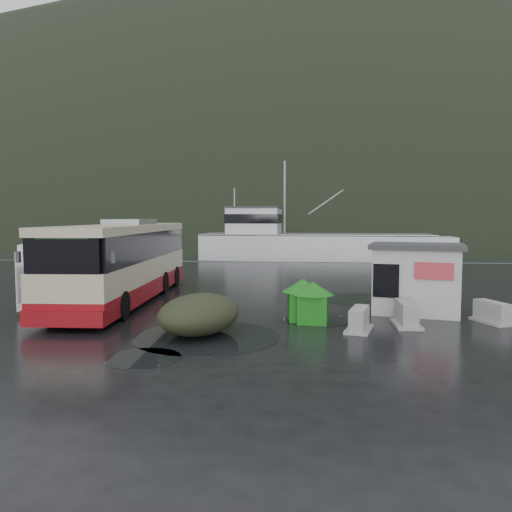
# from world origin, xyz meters

# --- Properties ---
(ground) EXTENTS (160.00, 160.00, 0.00)m
(ground) POSITION_xyz_m (0.00, 0.00, 0.00)
(ground) COLOR black
(ground) RESTS_ON ground
(harbor_water) EXTENTS (300.00, 180.00, 0.02)m
(harbor_water) POSITION_xyz_m (0.00, 110.00, 0.00)
(harbor_water) COLOR black
(harbor_water) RESTS_ON ground
(quay_edge) EXTENTS (160.00, 0.60, 1.50)m
(quay_edge) POSITION_xyz_m (0.00, 20.00, 0.00)
(quay_edge) COLOR #999993
(quay_edge) RESTS_ON ground
(headland) EXTENTS (780.00, 540.00, 570.00)m
(headland) POSITION_xyz_m (10.00, 250.00, 0.00)
(headland) COLOR black
(headland) RESTS_ON ground
(coach_bus) EXTENTS (3.31, 12.25, 3.45)m
(coach_bus) POSITION_xyz_m (-3.51, 1.72, 0.00)
(coach_bus) COLOR #C5B995
(coach_bus) RESTS_ON ground
(white_van) EXTENTS (4.10, 6.47, 2.56)m
(white_van) POSITION_xyz_m (-6.19, 1.04, 0.00)
(white_van) COLOR silver
(white_van) RESTS_ON ground
(waste_bin_left) EXTENTS (1.11, 1.11, 1.39)m
(waste_bin_left) POSITION_xyz_m (4.24, -2.28, 0.00)
(waste_bin_left) COLOR #167414
(waste_bin_left) RESTS_ON ground
(waste_bin_right) EXTENTS (1.10, 1.10, 1.43)m
(waste_bin_right) POSITION_xyz_m (3.91, -1.84, 0.00)
(waste_bin_right) COLOR #167414
(waste_bin_right) RESTS_ON ground
(dome_tent) EXTENTS (3.11, 3.65, 1.22)m
(dome_tent) POSITION_xyz_m (0.76, -4.05, 0.00)
(dome_tent) COLOR #2A2E1C
(dome_tent) RESTS_ON ground
(ticket_kiosk) EXTENTS (3.78, 3.22, 2.55)m
(ticket_kiosk) POSITION_xyz_m (8.08, -0.19, 0.00)
(ticket_kiosk) COLOR #B9B8B4
(ticket_kiosk) RESTS_ON ground
(jersey_barrier_a) EXTENTS (1.09, 1.58, 0.72)m
(jersey_barrier_a) POSITION_xyz_m (5.62, -3.27, 0.00)
(jersey_barrier_a) COLOR #999993
(jersey_barrier_a) RESTS_ON ground
(jersey_barrier_b) EXTENTS (0.83, 1.60, 0.79)m
(jersey_barrier_b) POSITION_xyz_m (7.25, -2.45, 0.00)
(jersey_barrier_b) COLOR #999993
(jersey_barrier_b) RESTS_ON ground
(jersey_barrier_c) EXTENTS (1.15, 1.58, 0.71)m
(jersey_barrier_c) POSITION_xyz_m (10.20, -1.78, 0.00)
(jersey_barrier_c) COLOR #999993
(jersey_barrier_c) RESTS_ON ground
(fishing_trawler) EXTENTS (25.87, 7.47, 10.21)m
(fishing_trawler) POSITION_xyz_m (5.75, 29.25, 0.00)
(fishing_trawler) COLOR silver
(fishing_trawler) RESTS_ON ground
(puddles) EXTENTS (9.32, 12.03, 0.01)m
(puddles) POSITION_xyz_m (2.93, -2.22, 0.01)
(puddles) COLOR black
(puddles) RESTS_ON ground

